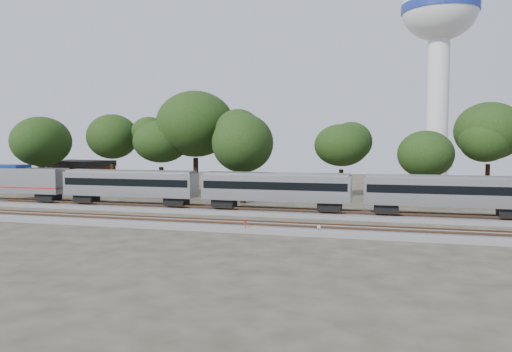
# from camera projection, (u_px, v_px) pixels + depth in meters

# --- Properties ---
(ground) EXTENTS (160.00, 160.00, 0.00)m
(ground) POSITION_uv_depth(u_px,v_px,m) (233.00, 221.00, 52.23)
(ground) COLOR #383328
(ground) RESTS_ON ground
(track_far) EXTENTS (160.00, 5.00, 0.73)m
(track_far) POSITION_uv_depth(u_px,v_px,m) (248.00, 211.00, 58.00)
(track_far) COLOR slate
(track_far) RESTS_ON ground
(track_near) EXTENTS (160.00, 5.00, 0.73)m
(track_near) POSITION_uv_depth(u_px,v_px,m) (220.00, 225.00, 48.36)
(track_near) COLOR slate
(track_near) RESTS_ON ground
(train) EXTENTS (88.87, 3.06, 4.51)m
(train) POSITION_uv_depth(u_px,v_px,m) (277.00, 187.00, 56.92)
(train) COLOR #A9ABB0
(train) RESTS_ON ground
(switch_stand_red) EXTENTS (0.32, 0.10, 1.03)m
(switch_stand_red) POSITION_uv_depth(u_px,v_px,m) (245.00, 225.00, 45.74)
(switch_stand_red) COLOR #512D19
(switch_stand_red) RESTS_ON ground
(switch_stand_white) EXTENTS (0.28, 0.05, 0.88)m
(switch_stand_white) POSITION_uv_depth(u_px,v_px,m) (319.00, 229.00, 44.42)
(switch_stand_white) COLOR #512D19
(switch_stand_white) RESTS_ON ground
(switch_lever) EXTENTS (0.58, 0.48, 0.30)m
(switch_lever) POSITION_uv_depth(u_px,v_px,m) (280.00, 232.00, 45.17)
(switch_lever) COLOR #512D19
(switch_lever) RESTS_ON ground
(water_tower) EXTENTS (14.12, 14.12, 39.08)m
(water_tower) POSITION_uv_depth(u_px,v_px,m) (440.00, 31.00, 93.60)
(water_tower) COLOR silver
(water_tower) RESTS_ON ground
(brick_building) EXTENTS (11.68, 9.12, 5.09)m
(brick_building) POSITION_uv_depth(u_px,v_px,m) (77.00, 175.00, 84.81)
(brick_building) COLOR brown
(brick_building) RESTS_ON ground
(tree_0) EXTENTS (8.45, 8.45, 11.91)m
(tree_0) POSITION_uv_depth(u_px,v_px,m) (42.00, 142.00, 76.35)
(tree_0) COLOR black
(tree_0) RESTS_ON ground
(tree_1) EXTENTS (9.24, 9.24, 13.02)m
(tree_1) POSITION_uv_depth(u_px,v_px,m) (112.00, 137.00, 78.90)
(tree_1) COLOR black
(tree_1) RESTS_ON ground
(tree_2) EXTENTS (8.49, 8.49, 11.97)m
(tree_2) POSITION_uv_depth(u_px,v_px,m) (161.00, 141.00, 74.20)
(tree_2) COLOR black
(tree_2) RESTS_ON ground
(tree_3) EXTENTS (11.10, 11.10, 15.65)m
(tree_3) POSITION_uv_depth(u_px,v_px,m) (195.00, 124.00, 74.45)
(tree_3) COLOR black
(tree_3) RESTS_ON ground
(tree_4) EXTENTS (8.25, 8.25, 11.63)m
(tree_4) POSITION_uv_depth(u_px,v_px,m) (243.00, 143.00, 67.12)
(tree_4) COLOR black
(tree_4) RESTS_ON ground
(tree_5) EXTENTS (7.90, 7.90, 11.14)m
(tree_5) POSITION_uv_depth(u_px,v_px,m) (342.00, 145.00, 73.62)
(tree_5) COLOR black
(tree_5) RESTS_ON ground
(tree_6) EXTENTS (6.75, 6.75, 9.52)m
(tree_6) POSITION_uv_depth(u_px,v_px,m) (426.00, 154.00, 65.95)
(tree_6) COLOR black
(tree_6) RESTS_ON ground
(tree_7) EXTENTS (9.89, 9.89, 13.94)m
(tree_7) POSITION_uv_depth(u_px,v_px,m) (489.00, 131.00, 68.01)
(tree_7) COLOR black
(tree_7) RESTS_ON ground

